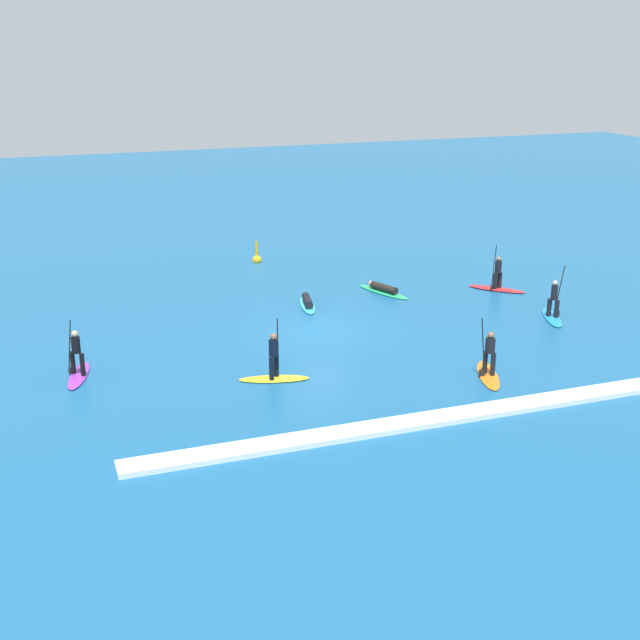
% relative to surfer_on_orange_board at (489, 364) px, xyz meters
% --- Properties ---
extents(ground_plane, '(120.00, 120.00, 0.00)m').
position_rel_surfer_on_orange_board_xyz_m(ground_plane, '(-4.13, 6.67, -0.48)').
color(ground_plane, '#195684').
rests_on(ground_plane, ground).
extents(surfer_on_orange_board, '(1.65, 2.89, 2.30)m').
position_rel_surfer_on_orange_board_xyz_m(surfer_on_orange_board, '(0.00, 0.00, 0.00)').
color(surfer_on_orange_board, orange).
rests_on(surfer_on_orange_board, ground_plane).
extents(surfer_on_purple_board, '(1.27, 2.76, 2.13)m').
position_rel_surfer_on_orange_board_xyz_m(surfer_on_purple_board, '(-14.07, 4.96, -0.01)').
color(surfer_on_purple_board, purple).
rests_on(surfer_on_purple_board, ground_plane).
extents(surfer_on_blue_board, '(1.60, 2.71, 2.38)m').
position_rel_surfer_on_orange_board_xyz_m(surfer_on_blue_board, '(6.04, 4.86, -0.07)').
color(surfer_on_blue_board, '#1E8CD1').
rests_on(surfer_on_blue_board, ground_plane).
extents(surfer_on_green_board, '(1.82, 3.24, 0.43)m').
position_rel_surfer_on_orange_board_xyz_m(surfer_on_green_board, '(0.61, 10.93, -0.33)').
color(surfer_on_green_board, '#23B266').
rests_on(surfer_on_green_board, ground_plane).
extents(surfer_on_teal_board, '(1.14, 2.82, 0.45)m').
position_rel_surfer_on_orange_board_xyz_m(surfer_on_teal_board, '(-3.51, 10.15, -0.31)').
color(surfer_on_teal_board, '#33C6CC').
rests_on(surfer_on_teal_board, ground_plane).
extents(surfer_on_yellow_board, '(2.62, 1.34, 2.32)m').
position_rel_surfer_on_orange_board_xyz_m(surfer_on_yellow_board, '(-7.44, 2.29, 0.05)').
color(surfer_on_yellow_board, yellow).
rests_on(surfer_on_yellow_board, ground_plane).
extents(surfer_on_red_board, '(2.43, 2.49, 2.25)m').
position_rel_surfer_on_orange_board_xyz_m(surfer_on_red_board, '(6.01, 9.48, -0.11)').
color(surfer_on_red_board, red).
rests_on(surfer_on_red_board, ground_plane).
extents(marker_buoy, '(0.50, 0.50, 1.30)m').
position_rel_surfer_on_orange_board_xyz_m(marker_buoy, '(-3.59, 18.51, -0.29)').
color(marker_buoy, yellow).
rests_on(marker_buoy, ground_plane).
extents(wave_crest, '(18.98, 0.90, 0.18)m').
position_rel_surfer_on_orange_board_xyz_m(wave_crest, '(-4.13, -2.77, -0.39)').
color(wave_crest, white).
rests_on(wave_crest, ground_plane).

